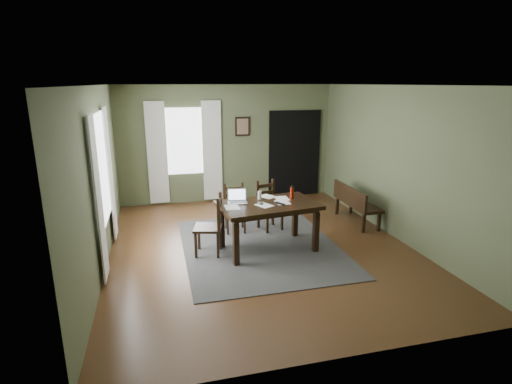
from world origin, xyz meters
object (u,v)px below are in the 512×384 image
object	(u,v)px
chair_end	(211,226)
chair_back_left	(235,209)
bench	(355,201)
dining_table	(268,209)
laptop	(237,199)
water_bottle	(292,193)
chair_back_right	(269,206)

from	to	relation	value
chair_end	chair_back_left	distance (m)	1.14
chair_back_left	bench	xyz separation A→B (m)	(2.42, -0.13, 0.01)
dining_table	bench	distance (m)	2.26
dining_table	laptop	size ratio (longest dim) A/B	4.97
dining_table	water_bottle	bearing A→B (deg)	12.90
chair_back_left	bench	world-z (taller)	chair_back_left
laptop	chair_back_right	bearing A→B (deg)	51.39
chair_back_left	bench	size ratio (longest dim) A/B	0.67
chair_back_left	chair_back_right	size ratio (longest dim) A/B	0.96
water_bottle	dining_table	bearing A→B (deg)	-159.56
chair_back_right	laptop	distance (m)	1.17
chair_back_right	water_bottle	size ratio (longest dim) A/B	4.12
chair_back_left	water_bottle	xyz separation A→B (m)	(0.83, -0.85, 0.48)
chair_back_right	chair_back_left	bearing A→B (deg)	159.96
laptop	water_bottle	bearing A→B (deg)	4.73
chair_end	chair_back_left	size ratio (longest dim) A/B	1.12
chair_end	chair_back_right	xyz separation A→B (m)	(1.24, 0.92, -0.03)
chair_back_left	chair_back_right	bearing A→B (deg)	-0.12
dining_table	laptop	world-z (taller)	laptop
dining_table	chair_back_right	size ratio (longest dim) A/B	1.85
bench	chair_end	bearing A→B (deg)	105.75
chair_back_left	chair_back_right	distance (m)	0.66
chair_end	laptop	world-z (taller)	laptop
laptop	chair_end	bearing A→B (deg)	-155.96
chair_back_left	bench	distance (m)	2.43
chair_back_left	laptop	xyz separation A→B (m)	(-0.11, -0.82, 0.43)
dining_table	water_bottle	world-z (taller)	water_bottle
chair_end	bench	bearing A→B (deg)	120.19
dining_table	chair_back_right	bearing A→B (deg)	65.84
water_bottle	chair_end	bearing A→B (deg)	-174.96
dining_table	water_bottle	xyz separation A→B (m)	(0.47, 0.17, 0.20)
laptop	chair_back_left	bearing A→B (deg)	88.40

